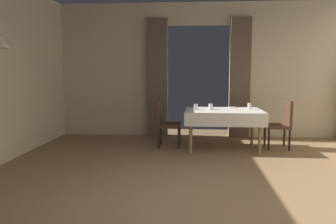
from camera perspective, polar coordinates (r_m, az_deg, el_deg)
name	(u,v)px	position (r m, az deg, el deg)	size (l,w,h in m)	color
ground	(200,206)	(3.92, 5.42, -15.39)	(10.08, 10.08, 0.00)	olive
wall_back	(198,69)	(7.81, 5.11, 7.11)	(6.40, 0.27, 3.00)	beige
dining_table_mid	(223,114)	(6.57, 9.24, -0.36)	(1.47, 1.06, 0.75)	olive
chair_mid_left	(165,121)	(6.69, -0.45, -1.46)	(0.44, 0.44, 0.93)	black
chair_mid_right	(282,122)	(6.88, 18.46, -1.58)	(0.44, 0.44, 0.93)	black
plate_mid_a	(232,108)	(6.96, 10.72, 0.74)	(0.23, 0.23, 0.01)	white
glass_mid_b	(196,107)	(6.49, 4.67, 0.86)	(0.07, 0.07, 0.11)	silver
glass_mid_c	(211,107)	(6.59, 7.12, 0.91)	(0.08, 0.08, 0.11)	silver
glass_mid_d	(249,106)	(6.81, 13.43, 0.99)	(0.07, 0.07, 0.12)	silver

